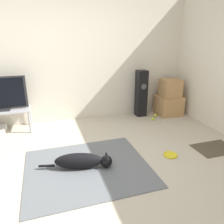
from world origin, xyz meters
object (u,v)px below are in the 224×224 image
object	(u,v)px
frisbee	(170,155)
tennis_ball_near_speaker	(153,119)
floor_speaker	(141,94)
tennis_ball_by_boxes	(155,115)
cardboard_box_lower	(168,105)
tv_stand	(1,113)
cardboard_box_upper	(170,88)
dog	(83,161)

from	to	relation	value
frisbee	tennis_ball_near_speaker	xyz separation A→B (m)	(0.44, 1.38, 0.02)
floor_speaker	tennis_ball_by_boxes	distance (m)	0.58
cardboard_box_lower	tv_stand	xyz separation A→B (m)	(-3.43, 0.07, 0.16)
cardboard_box_upper	tv_stand	size ratio (longest dim) A/B	0.39
tennis_ball_by_boxes	floor_speaker	bearing A→B (deg)	143.46
floor_speaker	tennis_ball_near_speaker	world-z (taller)	floor_speaker
cardboard_box_lower	cardboard_box_upper	bearing A→B (deg)	-85.46
tv_stand	cardboard_box_upper	bearing A→B (deg)	-1.38
dog	frisbee	world-z (taller)	dog
cardboard_box_lower	tennis_ball_near_speaker	bearing A→B (deg)	-154.10
cardboard_box_upper	tennis_ball_by_boxes	distance (m)	0.69
frisbee	tv_stand	distance (m)	3.02
tv_stand	tennis_ball_by_boxes	xyz separation A→B (m)	(3.07, -0.15, -0.34)
cardboard_box_upper	tv_stand	distance (m)	3.44
cardboard_box_lower	cardboard_box_upper	distance (m)	0.40
dog	cardboard_box_upper	world-z (taller)	cardboard_box_upper
dog	floor_speaker	xyz separation A→B (m)	(1.62, 1.68, 0.39)
frisbee	cardboard_box_upper	xyz separation A→B (m)	(0.96, 1.61, 0.60)
frisbee	tv_stand	bearing A→B (deg)	145.54
cardboard_box_upper	tv_stand	bearing A→B (deg)	178.62
dog	frisbee	bearing A→B (deg)	-3.19
frisbee	tv_stand	size ratio (longest dim) A/B	0.20
cardboard_box_upper	floor_speaker	world-z (taller)	floor_speaker
floor_speaker	frisbee	bearing A→B (deg)	-100.40
cardboard_box_lower	floor_speaker	world-z (taller)	floor_speaker
cardboard_box_lower	tv_stand	bearing A→B (deg)	178.88
floor_speaker	tennis_ball_near_speaker	distance (m)	0.61
cardboard_box_upper	floor_speaker	xyz separation A→B (m)	(-0.63, 0.14, -0.11)
dog	tv_stand	distance (m)	2.02
frisbee	cardboard_box_upper	world-z (taller)	cardboard_box_upper
tennis_ball_by_boxes	tennis_ball_near_speaker	bearing A→B (deg)	-132.09
cardboard_box_lower	tv_stand	distance (m)	3.43
cardboard_box_lower	tennis_ball_near_speaker	world-z (taller)	cardboard_box_lower
tennis_ball_near_speaker	tennis_ball_by_boxes	bearing A→B (deg)	47.91
dog	frisbee	size ratio (longest dim) A/B	4.61
frisbee	tennis_ball_by_boxes	size ratio (longest dim) A/B	3.13
dog	tennis_ball_near_speaker	world-z (taller)	dog
floor_speaker	tennis_ball_near_speaker	bearing A→B (deg)	-71.94
cardboard_box_upper	frisbee	bearing A→B (deg)	-120.61
dog	cardboard_box_lower	world-z (taller)	cardboard_box_lower
cardboard_box_lower	tv_stand	world-z (taller)	same
frisbee	tennis_ball_by_boxes	distance (m)	1.66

